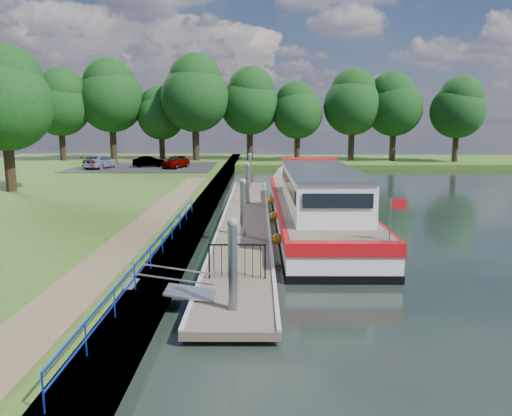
{
  "coord_description": "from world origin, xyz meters",
  "views": [
    {
      "loc": [
        0.69,
        -13.31,
        5.4
      ],
      "look_at": [
        0.57,
        9.82,
        1.4
      ],
      "focal_mm": 35.0,
      "sensor_mm": 36.0,
      "label": 1
    }
  ],
  "objects_px": {
    "pontoon": "(246,220)",
    "car_b": "(149,162)",
    "car_c": "(101,162)",
    "barge": "(312,203)",
    "car_a": "(176,161)"
  },
  "relations": [
    {
      "from": "barge",
      "to": "car_a",
      "type": "distance_m",
      "value": 26.06
    },
    {
      "from": "car_c",
      "to": "pontoon",
      "type": "bearing_deg",
      "value": 138.08
    },
    {
      "from": "car_a",
      "to": "pontoon",
      "type": "bearing_deg",
      "value": -54.11
    },
    {
      "from": "barge",
      "to": "car_c",
      "type": "distance_m",
      "value": 29.81
    },
    {
      "from": "pontoon",
      "to": "car_a",
      "type": "bearing_deg",
      "value": 107.77
    },
    {
      "from": "car_b",
      "to": "car_c",
      "type": "bearing_deg",
      "value": 98.47
    },
    {
      "from": "pontoon",
      "to": "car_b",
      "type": "bearing_deg",
      "value": 113.0
    },
    {
      "from": "pontoon",
      "to": "car_c",
      "type": "distance_m",
      "value": 27.87
    },
    {
      "from": "pontoon",
      "to": "car_a",
      "type": "xyz_separation_m",
      "value": [
        -7.6,
        23.71,
        1.3
      ]
    },
    {
      "from": "car_b",
      "to": "car_c",
      "type": "distance_m",
      "value": 4.74
    },
    {
      "from": "pontoon",
      "to": "car_b",
      "type": "xyz_separation_m",
      "value": [
        -10.54,
        24.84,
        1.2
      ]
    },
    {
      "from": "pontoon",
      "to": "car_a",
      "type": "height_order",
      "value": "car_a"
    },
    {
      "from": "barge",
      "to": "car_a",
      "type": "relative_size",
      "value": 5.52
    },
    {
      "from": "pontoon",
      "to": "car_c",
      "type": "xyz_separation_m",
      "value": [
        -15.06,
        23.42,
        1.31
      ]
    },
    {
      "from": "pontoon",
      "to": "car_b",
      "type": "distance_m",
      "value": 27.01
    }
  ]
}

